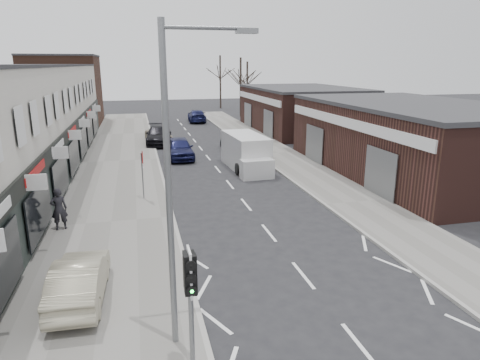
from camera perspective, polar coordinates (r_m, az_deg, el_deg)
ground at (r=13.90m, az=11.58°, el=-16.07°), size 160.00×160.00×0.00m
pavement_left at (r=33.45m, az=-15.75°, el=2.41°), size 5.50×64.00×0.12m
pavement_right at (r=35.21m, az=5.02°, el=3.55°), size 3.50×64.00×0.12m
shop_terrace_left at (r=31.44m, az=-28.80°, el=6.79°), size 8.00×41.00×7.10m
brick_block_far at (r=56.34m, az=-22.38°, el=10.91°), size 8.00×10.00×8.00m
right_unit_near at (r=30.83m, az=22.03°, el=4.97°), size 10.00×18.00×4.50m
right_unit_far at (r=48.34m, az=8.19°, el=9.26°), size 10.00×16.00×4.50m
tree_far_a at (r=60.81m, az=0.09°, el=8.48°), size 3.60×3.60×8.00m
tree_far_b at (r=67.20m, az=0.95°, el=9.12°), size 3.60×3.60×7.50m
tree_far_c at (r=72.35m, az=-2.59°, el=9.54°), size 3.60×3.60×8.50m
traffic_light at (r=9.90m, az=-6.66°, el=-13.47°), size 0.28×0.60×3.10m
street_lamp at (r=10.21m, az=-8.59°, el=0.69°), size 2.23×0.22×8.00m
warning_sign at (r=23.19m, az=-12.88°, el=2.52°), size 0.12×0.80×2.70m
white_van at (r=29.97m, az=0.82°, el=3.64°), size 2.45×6.26×2.40m
sedan_on_pavement at (r=14.27m, az=-20.61°, el=-12.29°), size 1.57×4.13×1.34m
pedestrian at (r=20.21m, az=-22.99°, el=-3.57°), size 0.76×0.57×1.87m
parked_car_left_a at (r=33.66m, az=-8.07°, el=4.23°), size 2.00×4.82×1.63m
parked_car_left_b at (r=40.20m, az=-10.77°, el=5.90°), size 2.65×5.78×1.64m
parked_car_left_c at (r=41.03m, az=-10.82°, el=5.84°), size 2.49×4.81×1.30m
parked_car_right_a at (r=33.68m, az=1.72°, el=4.26°), size 1.64×4.55×1.49m
parked_car_right_b at (r=37.14m, az=-1.20°, el=5.19°), size 1.93×4.11×1.36m
parked_car_right_c at (r=55.25m, az=-5.78°, el=8.52°), size 2.52×5.42×1.53m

